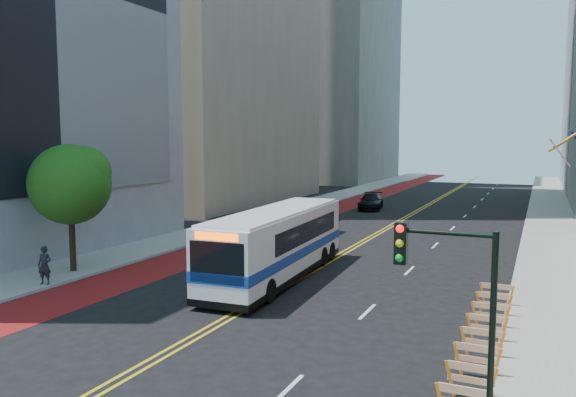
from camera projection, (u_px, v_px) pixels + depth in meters
The scene contains 15 objects.
ground at pixel (186, 342), 19.68m from camera, with size 160.00×160.00×0.00m, color black.
sidewalk_left at pixel (265, 216), 51.77m from camera, with size 4.00×140.00×0.15m, color gray.
sidewalk_right at pixel (552, 234), 41.92m from camera, with size 4.00×140.00×0.15m, color gray.
bus_lane_paint at pixel (304, 219), 50.18m from camera, with size 3.60×140.00×0.01m, color maroon.
center_line_inner at pixel (391, 224), 46.93m from camera, with size 0.14×140.00×0.01m, color gold.
center_line_outer at pixel (395, 225), 46.78m from camera, with size 0.14×140.00×0.01m, color gold.
lane_dashes at pixel (465, 216), 52.13m from camera, with size 0.14×98.20×0.01m.
construction_barriers at pixel (485, 331), 18.77m from camera, with size 1.42×10.91×1.00m.
street_tree at pixel (71, 181), 29.26m from camera, with size 4.20×4.20×6.70m.
traffic_signal at pixel (450, 294), 12.24m from camera, with size 2.21×0.34×5.07m.
transit_bus at pixel (278, 242), 28.62m from camera, with size 3.55×13.03×3.54m.
car_a at pixel (276, 229), 40.52m from camera, with size 1.53×3.79×1.29m, color black.
car_b at pixel (319, 213), 48.17m from camera, with size 1.67×4.78×1.58m, color black.
car_c at pixel (371, 201), 57.19m from camera, with size 2.23×5.48×1.59m, color black.
pedestrian at pixel (45, 265), 26.85m from camera, with size 0.68×0.44×1.85m, color black.
Camera 1 is at (11.12, -15.87, 7.07)m, focal length 35.00 mm.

